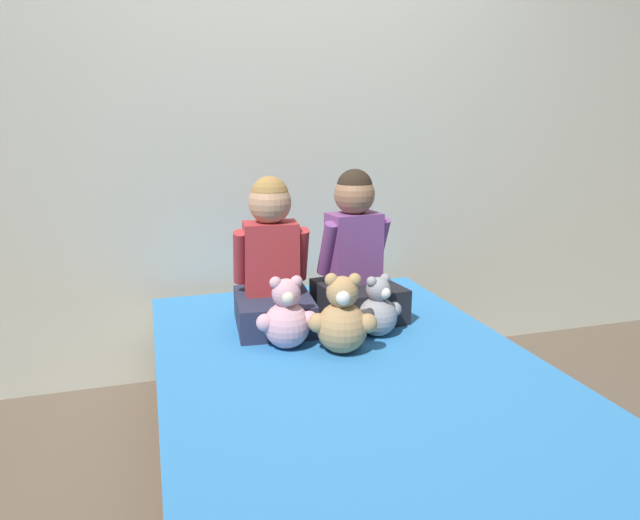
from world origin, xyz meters
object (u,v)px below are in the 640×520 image
(child_on_right, at_px, (356,258))
(teddy_bear_held_by_left_child, at_px, (287,318))
(child_on_left, at_px, (272,266))
(teddy_bear_between_children, at_px, (343,319))
(bed, at_px, (350,423))
(teddy_bear_held_by_right_child, at_px, (378,310))

(child_on_right, distance_m, teddy_bear_held_by_left_child, 0.47)
(child_on_left, distance_m, child_on_right, 0.36)
(child_on_right, distance_m, teddy_bear_between_children, 0.42)
(child_on_right, bearing_deg, bed, -119.56)
(bed, bearing_deg, teddy_bear_held_by_right_child, 48.70)
(bed, xyz_separation_m, teddy_bear_held_by_right_child, (0.19, 0.21, 0.34))
(bed, distance_m, child_on_right, 0.69)
(teddy_bear_held_by_right_child, distance_m, teddy_bear_between_children, 0.22)
(child_on_right, xyz_separation_m, teddy_bear_held_by_left_child, (-0.37, -0.26, -0.14))
(child_on_right, bearing_deg, teddy_bear_held_by_right_child, -96.59)
(teddy_bear_held_by_left_child, height_order, teddy_bear_held_by_right_child, teddy_bear_held_by_left_child)
(teddy_bear_held_by_left_child, relative_size, teddy_bear_held_by_right_child, 1.12)
(bed, height_order, child_on_right, child_on_right)
(child_on_left, relative_size, child_on_right, 0.97)
(child_on_right, height_order, teddy_bear_held_by_left_child, child_on_right)
(teddy_bear_held_by_left_child, distance_m, teddy_bear_between_children, 0.21)
(child_on_left, height_order, teddy_bear_held_by_right_child, child_on_left)
(teddy_bear_held_by_right_child, bearing_deg, teddy_bear_held_by_left_child, 163.34)
(child_on_left, height_order, teddy_bear_between_children, child_on_left)
(bed, height_order, teddy_bear_between_children, teddy_bear_between_children)
(bed, xyz_separation_m, child_on_left, (-0.18, 0.46, 0.49))
(bed, distance_m, child_on_left, 0.69)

